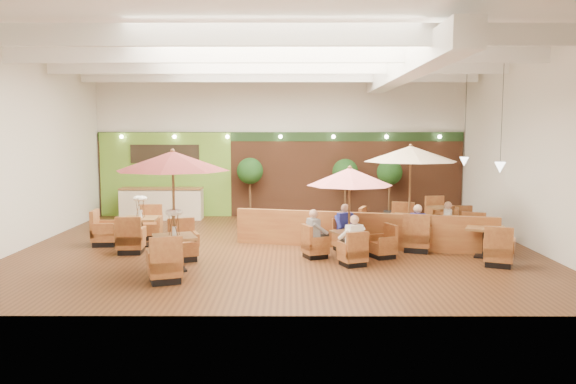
{
  "coord_description": "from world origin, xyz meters",
  "views": [
    {
      "loc": [
        0.35,
        -15.52,
        3.18
      ],
      "look_at": [
        0.3,
        0.5,
        1.5
      ],
      "focal_mm": 35.0,
      "sensor_mm": 36.0,
      "label": 1
    }
  ],
  "objects_px": {
    "table_0": "(173,179)",
    "diner_2": "(315,229)",
    "diner_4": "(446,218)",
    "diner_0": "(353,235)",
    "table_4": "(485,243)",
    "diner_1": "(346,223)",
    "table_2": "(410,177)",
    "booth_divider": "(362,231)",
    "topiary_2": "(390,175)",
    "topiary_0": "(250,173)",
    "table_3": "(131,230)",
    "table_5": "(446,220)",
    "diner_3": "(417,223)",
    "table_1": "(349,195)",
    "service_counter": "(162,204)",
    "topiary_1": "(345,174)"
  },
  "relations": [
    {
      "from": "table_4",
      "to": "diner_4",
      "type": "xyz_separation_m",
      "value": [
        -0.53,
        1.73,
        0.37
      ]
    },
    {
      "from": "topiary_0",
      "to": "topiary_2",
      "type": "bearing_deg",
      "value": 0.0
    },
    {
      "from": "booth_divider",
      "to": "topiary_2",
      "type": "height_order",
      "value": "topiary_2"
    },
    {
      "from": "table_4",
      "to": "diner_0",
      "type": "relative_size",
      "value": 3.65
    },
    {
      "from": "table_2",
      "to": "table_4",
      "type": "distance_m",
      "value": 2.82
    },
    {
      "from": "diner_3",
      "to": "table_3",
      "type": "bearing_deg",
      "value": -173.19
    },
    {
      "from": "diner_1",
      "to": "topiary_2",
      "type": "bearing_deg",
      "value": -125.39
    },
    {
      "from": "table_0",
      "to": "table_1",
      "type": "bearing_deg",
      "value": -1.82
    },
    {
      "from": "booth_divider",
      "to": "diner_1",
      "type": "bearing_deg",
      "value": -131.54
    },
    {
      "from": "table_4",
      "to": "topiary_2",
      "type": "bearing_deg",
      "value": 125.1
    },
    {
      "from": "table_4",
      "to": "booth_divider",
      "type": "bearing_deg",
      "value": -175.93
    },
    {
      "from": "table_3",
      "to": "diner_0",
      "type": "relative_size",
      "value": 3.52
    },
    {
      "from": "service_counter",
      "to": "table_5",
      "type": "xyz_separation_m",
      "value": [
        9.8,
        -2.75,
        -0.19
      ]
    },
    {
      "from": "diner_0",
      "to": "diner_3",
      "type": "relative_size",
      "value": 0.94
    },
    {
      "from": "service_counter",
      "to": "diner_1",
      "type": "distance_m",
      "value": 8.42
    },
    {
      "from": "table_0",
      "to": "topiary_0",
      "type": "bearing_deg",
      "value": 62.0
    },
    {
      "from": "booth_divider",
      "to": "diner_2",
      "type": "height_order",
      "value": "diner_2"
    },
    {
      "from": "topiary_1",
      "to": "diner_3",
      "type": "xyz_separation_m",
      "value": [
        1.37,
        -5.92,
        -0.9
      ]
    },
    {
      "from": "table_4",
      "to": "service_counter",
      "type": "bearing_deg",
      "value": 170.74
    },
    {
      "from": "table_4",
      "to": "diner_3",
      "type": "height_order",
      "value": "diner_3"
    },
    {
      "from": "topiary_2",
      "to": "diner_1",
      "type": "relative_size",
      "value": 2.7
    },
    {
      "from": "booth_divider",
      "to": "diner_1",
      "type": "relative_size",
      "value": 8.84
    },
    {
      "from": "table_1",
      "to": "table_5",
      "type": "relative_size",
      "value": 0.85
    },
    {
      "from": "diner_2",
      "to": "diner_4",
      "type": "distance_m",
      "value": 4.26
    },
    {
      "from": "table_1",
      "to": "diner_3",
      "type": "xyz_separation_m",
      "value": [
        1.92,
        0.78,
        -0.86
      ]
    },
    {
      "from": "table_5",
      "to": "diner_1",
      "type": "height_order",
      "value": "diner_1"
    },
    {
      "from": "table_5",
      "to": "diner_3",
      "type": "distance_m",
      "value": 3.39
    },
    {
      "from": "table_2",
      "to": "diner_1",
      "type": "relative_size",
      "value": 3.65
    },
    {
      "from": "diner_3",
      "to": "service_counter",
      "type": "bearing_deg",
      "value": 157.47
    },
    {
      "from": "table_3",
      "to": "topiary_0",
      "type": "relative_size",
      "value": 1.21
    },
    {
      "from": "table_1",
      "to": "table_2",
      "type": "height_order",
      "value": "table_2"
    },
    {
      "from": "booth_divider",
      "to": "table_1",
      "type": "distance_m",
      "value": 1.71
    },
    {
      "from": "table_0",
      "to": "diner_2",
      "type": "xyz_separation_m",
      "value": [
        3.33,
        1.34,
        -1.38
      ]
    },
    {
      "from": "table_4",
      "to": "diner_4",
      "type": "distance_m",
      "value": 1.85
    },
    {
      "from": "table_4",
      "to": "topiary_2",
      "type": "distance_m",
      "value": 6.84
    },
    {
      "from": "diner_0",
      "to": "diner_1",
      "type": "bearing_deg",
      "value": 59.3
    },
    {
      "from": "booth_divider",
      "to": "topiary_2",
      "type": "relative_size",
      "value": 3.27
    },
    {
      "from": "service_counter",
      "to": "table_3",
      "type": "distance_m",
      "value": 4.95
    },
    {
      "from": "diner_2",
      "to": "table_2",
      "type": "bearing_deg",
      "value": 102.24
    },
    {
      "from": "diner_0",
      "to": "table_4",
      "type": "bearing_deg",
      "value": -15.32
    },
    {
      "from": "diner_4",
      "to": "topiary_2",
      "type": "bearing_deg",
      "value": 22.51
    },
    {
      "from": "table_0",
      "to": "table_1",
      "type": "xyz_separation_m",
      "value": [
        4.19,
        1.34,
        -0.51
      ]
    },
    {
      "from": "diner_2",
      "to": "diner_4",
      "type": "bearing_deg",
      "value": 94.4
    },
    {
      "from": "table_5",
      "to": "diner_2",
      "type": "bearing_deg",
      "value": -151.89
    },
    {
      "from": "diner_1",
      "to": "diner_4",
      "type": "xyz_separation_m",
      "value": [
        2.98,
        0.97,
        -0.02
      ]
    },
    {
      "from": "diner_3",
      "to": "diner_4",
      "type": "bearing_deg",
      "value": 57.39
    },
    {
      "from": "table_2",
      "to": "table_4",
      "type": "xyz_separation_m",
      "value": [
        1.58,
        -1.73,
        -1.56
      ]
    },
    {
      "from": "topiary_0",
      "to": "diner_3",
      "type": "xyz_separation_m",
      "value": [
        4.92,
        -5.92,
        -0.92
      ]
    },
    {
      "from": "diner_3",
      "to": "topiary_2",
      "type": "bearing_deg",
      "value": 99.66
    },
    {
      "from": "topiary_0",
      "to": "diner_1",
      "type": "xyz_separation_m",
      "value": [
        2.99,
        -5.83,
        -0.93
      ]
    }
  ]
}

